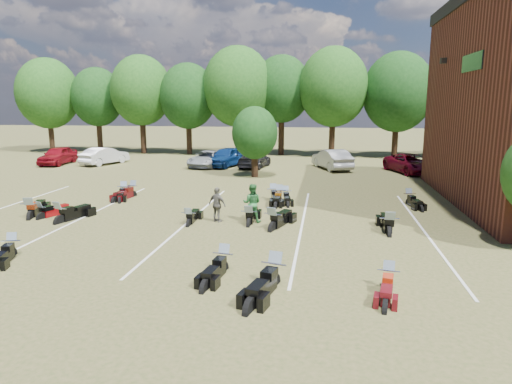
% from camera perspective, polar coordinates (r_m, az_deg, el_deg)
% --- Properties ---
extents(ground, '(160.00, 160.00, 0.00)m').
position_cam_1_polar(ground, '(17.09, -1.52, -6.55)').
color(ground, brown).
rests_on(ground, ground).
extents(car_0, '(2.09, 4.55, 1.51)m').
position_cam_1_polar(car_0, '(42.19, -23.53, 4.21)').
color(car_0, maroon).
rests_on(car_0, ground).
extents(car_1, '(2.92, 4.69, 1.46)m').
position_cam_1_polar(car_1, '(40.79, -18.40, 4.32)').
color(car_1, '#B8B7BB').
rests_on(car_1, ground).
extents(car_2, '(2.80, 4.90, 1.29)m').
position_cam_1_polar(car_2, '(37.49, -6.06, 4.14)').
color(car_2, gray).
rests_on(car_2, ground).
extents(car_3, '(2.42, 4.67, 1.30)m').
position_cam_1_polar(car_3, '(36.89, -0.20, 4.09)').
color(car_3, black).
rests_on(car_3, ground).
extents(car_4, '(3.32, 4.99, 1.58)m').
position_cam_1_polar(car_4, '(37.52, -3.72, 4.40)').
color(car_4, navy).
rests_on(car_4, ground).
extents(car_5, '(3.34, 5.07, 1.58)m').
position_cam_1_polar(car_5, '(36.40, 9.47, 4.07)').
color(car_5, '#9E9F9A').
rests_on(car_5, ground).
extents(car_6, '(3.90, 5.52, 1.40)m').
position_cam_1_polar(car_6, '(35.90, 18.77, 3.38)').
color(car_6, '#550415').
rests_on(car_6, ground).
extents(car_7, '(2.14, 4.70, 1.33)m').
position_cam_1_polar(car_7, '(36.21, 24.41, 2.98)').
color(car_7, '#3E3E44').
rests_on(car_7, ground).
extents(person_green, '(0.84, 0.67, 1.70)m').
position_cam_1_polar(person_green, '(20.00, -0.50, -1.39)').
color(person_green, '#26652E').
rests_on(person_green, ground).
extents(person_grey, '(0.99, 0.74, 1.56)m').
position_cam_1_polar(person_grey, '(20.08, -4.86, -1.59)').
color(person_grey, '#514E45').
rests_on(person_grey, ground).
extents(motorcycle_2, '(1.22, 2.14, 1.14)m').
position_cam_1_polar(motorcycle_2, '(17.89, -28.13, -7.10)').
color(motorcycle_2, black).
rests_on(motorcycle_2, ground).
extents(motorcycle_3, '(0.95, 2.21, 1.20)m').
position_cam_1_polar(motorcycle_3, '(14.52, -4.09, -9.86)').
color(motorcycle_3, black).
rests_on(motorcycle_3, ground).
extents(motorcycle_4, '(1.35, 2.59, 1.38)m').
position_cam_1_polar(motorcycle_4, '(13.43, 2.24, -11.63)').
color(motorcycle_4, black).
rests_on(motorcycle_4, ground).
extents(motorcycle_6, '(0.97, 2.08, 1.12)m').
position_cam_1_polar(motorcycle_6, '(13.73, 16.13, -11.56)').
color(motorcycle_6, '#4E0B10').
rests_on(motorcycle_6, ground).
extents(motorcycle_7, '(1.30, 2.14, 1.14)m').
position_cam_1_polar(motorcycle_7, '(22.88, -25.15, -3.05)').
color(motorcycle_7, maroon).
rests_on(motorcycle_7, ground).
extents(motorcycle_8, '(1.48, 2.63, 1.40)m').
position_cam_1_polar(motorcycle_8, '(23.12, -26.34, -3.01)').
color(motorcycle_8, black).
rests_on(motorcycle_8, ground).
extents(motorcycle_9, '(1.44, 2.56, 1.36)m').
position_cam_1_polar(motorcycle_9, '(21.75, -23.24, -3.59)').
color(motorcycle_9, black).
rests_on(motorcycle_9, ground).
extents(motorcycle_10, '(0.70, 2.03, 1.12)m').
position_cam_1_polar(motorcycle_10, '(19.81, -8.39, -4.17)').
color(motorcycle_10, black).
rests_on(motorcycle_10, ground).
extents(motorcycle_11, '(1.51, 2.61, 1.39)m').
position_cam_1_polar(motorcycle_11, '(18.90, 2.09, -4.81)').
color(motorcycle_11, black).
rests_on(motorcycle_11, ground).
extents(motorcycle_12, '(0.72, 2.26, 1.26)m').
position_cam_1_polar(motorcycle_12, '(19.59, -0.90, -4.22)').
color(motorcycle_12, black).
rests_on(motorcycle_12, ground).
extents(motorcycle_13, '(0.82, 2.48, 1.37)m').
position_cam_1_polar(motorcycle_13, '(18.98, 16.25, -5.19)').
color(motorcycle_13, black).
rests_on(motorcycle_13, ground).
extents(motorcycle_14, '(1.11, 2.34, 1.26)m').
position_cam_1_polar(motorcycle_14, '(26.48, -15.15, -0.54)').
color(motorcycle_14, '#4B0A0E').
rests_on(motorcycle_14, ground).
extents(motorcycle_16, '(1.27, 2.24, 1.19)m').
position_cam_1_polar(motorcycle_16, '(26.54, -16.16, -0.57)').
color(motorcycle_16, black).
rests_on(motorcycle_16, ground).
extents(motorcycle_17, '(0.72, 2.24, 1.24)m').
position_cam_1_polar(motorcycle_17, '(24.31, 2.90, -1.19)').
color(motorcycle_17, black).
rests_on(motorcycle_17, ground).
extents(motorcycle_18, '(0.96, 2.08, 1.12)m').
position_cam_1_polar(motorcycle_18, '(24.49, 3.72, -1.11)').
color(motorcycle_18, black).
rests_on(motorcycle_18, ground).
extents(motorcycle_19, '(1.15, 2.27, 1.21)m').
position_cam_1_polar(motorcycle_19, '(24.73, 2.16, -0.97)').
color(motorcycle_19, black).
rests_on(motorcycle_19, ground).
extents(motorcycle_20, '(1.08, 2.17, 1.16)m').
position_cam_1_polar(motorcycle_20, '(24.87, 18.55, -1.48)').
color(motorcycle_20, black).
rests_on(motorcycle_20, ground).
extents(tree_line, '(56.00, 6.00, 9.79)m').
position_cam_1_polar(tree_line, '(45.20, 3.82, 12.56)').
color(tree_line, black).
rests_on(tree_line, ground).
extents(young_tree_midfield, '(3.20, 3.20, 4.70)m').
position_cam_1_polar(young_tree_midfield, '(31.97, -0.16, 7.40)').
color(young_tree_midfield, black).
rests_on(young_tree_midfield, ground).
extents(parking_lines, '(20.10, 14.00, 0.01)m').
position_cam_1_polar(parking_lines, '(20.58, -8.29, -3.56)').
color(parking_lines, silver).
rests_on(parking_lines, ground).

